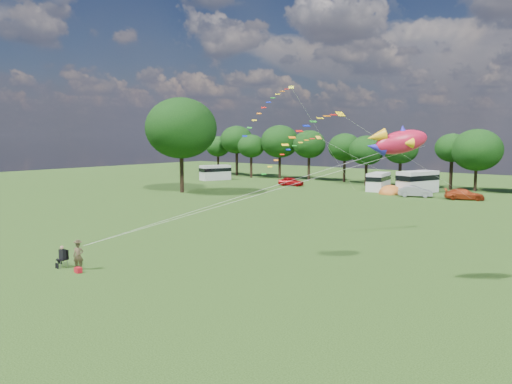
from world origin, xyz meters
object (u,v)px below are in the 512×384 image
Objects in this scene: campervan_b at (378,181)px; tent_orange at (390,194)px; car_b at (415,192)px; car_c at (464,194)px; camp_chair at (63,254)px; fish_kite at (396,142)px; big_tree at (181,128)px; campervan_c at (418,181)px; campervan_a at (215,172)px; car_a at (291,181)px; kite_flyer at (78,256)px.

campervan_b reaches higher than tent_orange.
campervan_b is (-7.09, 3.92, 0.69)m from car_b.
car_b is 5.98m from car_c.
car_b reaches higher than car_c.
camp_chair is 0.42× the size of fish_kite.
big_tree is 41.04m from camp_chair.
campervan_c is at bearing 59.32° from tent_orange.
fish_kite is (20.94, -41.74, 6.30)m from campervan_b.
car_b is 3.00× the size of camp_chair.
campervan_b is 4.18× the size of camp_chair.
big_tree is 4.17× the size of fish_kite.
campervan_a is 0.88× the size of campervan_c.
car_c is at bearing -102.46° from car_b.
big_tree is 3.18× the size of car_a.
big_tree is at bearing 82.53° from kite_flyer.
car_b is at bearing 29.89° from big_tree.
tent_orange is (-3.97, 1.15, -0.69)m from car_b.
car_b is at bearing -144.09° from campervan_c.
car_c is 3.38× the size of camp_chair.
tent_orange is at bearing 45.93° from kite_flyer.
car_b is 37.56m from campervan_a.
big_tree is 32.83m from car_b.
car_a is 19.59m from campervan_c.
tent_orange is (16.95, -0.31, -0.67)m from car_a.
car_a is 52.47m from kite_flyer.
car_a is at bearing 117.82° from campervan_c.
big_tree is 3.28× the size of car_b.
campervan_b is 5.52m from campervan_c.
campervan_b is at bearing 87.11° from camp_chair.
kite_flyer is 1.26m from camp_chair.
campervan_a is at bearing 117.79° from camp_chair.
big_tree reaches higher than campervan_c.
car_b reaches higher than camp_chair.
campervan_c is at bearing -66.02° from campervan_a.
camp_chair is at bearing 147.58° from car_c.
kite_flyer is at bearing -125.80° from campervan_a.
kite_flyer is (19.06, -48.89, 0.14)m from car_a.
big_tree reaches higher than camp_chair.
campervan_a is at bearing 64.64° from car_b.
fish_kite is (17.82, -38.97, 7.68)m from tent_orange.
campervan_c is 45.96m from fish_kite.
campervan_c reaches higher than car_b.
car_a is 14.07m from campervan_b.
fish_kite is at bearing -65.43° from tent_orange.
campervan_b is 1.77× the size of fish_kite.
car_a is 16.62m from campervan_a.
campervan_b is at bearing -66.99° from campervan_a.
campervan_c is at bearing 38.87° from big_tree.
campervan_b is 0.84× the size of campervan_c.
camp_chair is (-8.95, -48.89, 0.12)m from car_c.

